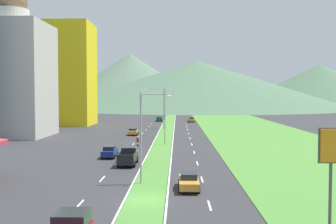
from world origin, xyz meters
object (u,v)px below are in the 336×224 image
at_px(car_3, 191,120).
at_px(pickup_truck_1, 128,157).
at_px(car_1, 159,119).
at_px(car_4, 110,152).
at_px(street_lamp_near, 144,131).
at_px(car_2, 189,181).
at_px(street_lamp_mid, 163,112).
at_px(street_lamp_far, 165,107).
at_px(car_0, 133,132).
at_px(motorcycle_rider, 138,143).

bearing_deg(car_3, pickup_truck_1, -7.97).
bearing_deg(car_1, car_3, -108.79).
bearing_deg(car_4, street_lamp_near, -158.53).
bearing_deg(car_2, pickup_truck_1, -150.25).
bearing_deg(street_lamp_mid, street_lamp_far, 91.03).
bearing_deg(car_0, car_1, -4.75).
relative_size(street_lamp_near, street_lamp_far, 0.93).
bearing_deg(motorcycle_rider, street_lamp_near, -172.75).
relative_size(car_4, motorcycle_rider, 2.07).
distance_m(car_3, car_4, 70.54).
bearing_deg(car_2, car_4, -149.57).
bearing_deg(car_0, motorcycle_rider, -171.18).
distance_m(car_0, car_4, 29.56).
xyz_separation_m(car_3, pickup_truck_1, (-10.41, -74.36, 0.21)).
relative_size(car_4, pickup_truck_1, 0.77).
relative_size(street_lamp_mid, pickup_truck_1, 1.80).
height_order(car_2, pickup_truck_1, pickup_truck_1).
bearing_deg(car_4, pickup_truck_1, -147.97).
bearing_deg(street_lamp_far, car_4, -98.08).
xyz_separation_m(street_lamp_far, pickup_truck_1, (-2.98, -48.81, -4.50)).
distance_m(car_1, car_4, 72.76).
relative_size(car_0, car_3, 0.87).
bearing_deg(motorcycle_rider, street_lamp_mid, -50.25).
height_order(car_2, car_3, car_3).
bearing_deg(car_1, street_lamp_near, -178.26).
relative_size(street_lamp_far, pickup_truck_1, 1.75).
bearing_deg(street_lamp_near, car_1, 91.74).
height_order(street_lamp_near, motorcycle_rider, street_lamp_near).
height_order(car_0, motorcycle_rider, motorcycle_rider).
xyz_separation_m(street_lamp_near, car_3, (7.52, 84.75, -4.34)).
relative_size(car_1, car_3, 0.90).
xyz_separation_m(car_3, car_4, (-13.63, -69.21, 0.03)).
relative_size(street_lamp_near, motorcycle_rider, 4.41).
bearing_deg(street_lamp_mid, pickup_truck_1, -100.38).
relative_size(street_lamp_far, car_0, 2.33).
bearing_deg(car_3, car_2, -2.18).
bearing_deg(car_3, car_1, -108.79).
height_order(car_4, motorcycle_rider, motorcycle_rider).
xyz_separation_m(car_2, car_4, (-10.33, 17.59, 0.05)).
height_order(car_0, pickup_truck_1, pickup_truck_1).
bearing_deg(car_2, car_3, 177.82).
xyz_separation_m(car_4, pickup_truck_1, (3.22, -5.14, 0.18)).
bearing_deg(street_lamp_near, pickup_truck_1, 105.56).
bearing_deg(car_0, car_4, -179.71).
bearing_deg(street_lamp_near, street_lamp_far, 89.92).
relative_size(street_lamp_far, car_3, 2.03).
distance_m(street_lamp_far, motorcycle_rider, 33.43).
xyz_separation_m(car_0, car_1, (3.58, 43.12, -0.02)).
xyz_separation_m(car_0, car_2, (10.48, -47.15, -0.00)).
xyz_separation_m(car_3, motorcycle_rider, (-10.86, -58.46, -0.03)).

